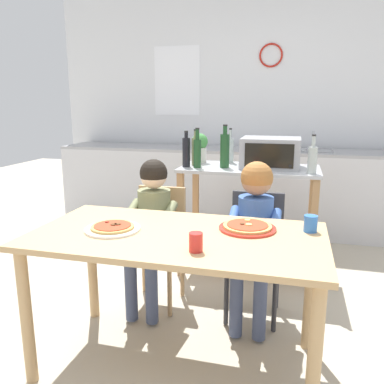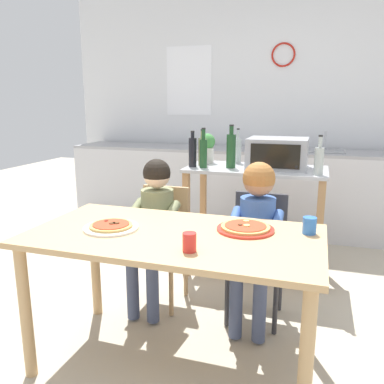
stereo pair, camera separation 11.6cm
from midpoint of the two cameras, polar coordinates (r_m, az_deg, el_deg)
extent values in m
plane|color=#B7AD99|center=(3.32, 2.80, -12.08)|extent=(11.44, 11.44, 0.00)
cube|color=silver|center=(4.76, 7.58, 12.16)|extent=(4.65, 0.12, 2.70)
cube|color=white|center=(4.89, -2.89, 15.79)|extent=(0.56, 0.01, 0.80)
torus|color=red|center=(4.70, 10.66, 18.92)|extent=(0.26, 0.02, 0.26)
cube|color=silver|center=(4.46, 6.55, 0.30)|extent=(4.19, 0.60, 0.87)
cube|color=#9E9EA3|center=(4.39, 6.70, 6.05)|extent=(4.19, 0.60, 0.03)
cube|color=gray|center=(4.34, 16.36, 5.72)|extent=(0.40, 0.33, 0.02)
cylinder|color=#B7BABF|center=(4.45, 16.42, 7.20)|extent=(0.02, 0.02, 0.20)
cube|color=#B7BABF|center=(3.20, 7.33, 3.37)|extent=(1.10, 0.56, 0.02)
cube|color=#AD7F51|center=(3.34, 7.05, -6.26)|extent=(1.01, 0.52, 0.02)
cube|color=#AD7F51|center=(3.18, -2.68, -4.85)|extent=(0.05, 0.05, 0.86)
cube|color=#AD7F51|center=(3.05, 16.07, -6.17)|extent=(0.05, 0.05, 0.86)
cube|color=#AD7F51|center=(3.63, -0.38, -2.60)|extent=(0.05, 0.05, 0.86)
cube|color=#AD7F51|center=(3.51, 15.96, -3.64)|extent=(0.05, 0.05, 0.86)
cube|color=#999BA0|center=(3.19, 10.33, 5.63)|extent=(0.46, 0.37, 0.24)
cube|color=black|center=(3.00, 10.02, 5.20)|extent=(0.36, 0.01, 0.18)
cylinder|color=black|center=(3.00, 13.00, 3.68)|extent=(0.02, 0.01, 0.02)
cylinder|color=#ADB7B2|center=(3.41, 4.58, 5.98)|extent=(0.06, 0.06, 0.21)
cylinder|color=#ADB7B2|center=(3.40, 4.63, 8.36)|extent=(0.02, 0.02, 0.08)
cylinder|color=black|center=(3.40, 4.64, 9.12)|extent=(0.02, 0.02, 0.01)
cylinder|color=#1E4723|center=(3.14, 3.72, 5.96)|extent=(0.07, 0.07, 0.27)
cylinder|color=#1E4723|center=(3.13, 3.76, 8.95)|extent=(0.03, 0.03, 0.06)
cylinder|color=black|center=(3.13, 3.77, 9.64)|extent=(0.04, 0.04, 0.01)
cylinder|color=olive|center=(3.26, -0.51, 5.87)|extent=(0.06, 0.06, 0.22)
cylinder|color=olive|center=(3.25, -0.52, 8.37)|extent=(0.03, 0.03, 0.06)
cylinder|color=black|center=(3.25, -0.52, 9.01)|extent=(0.03, 0.03, 0.01)
cylinder|color=black|center=(3.18, -1.89, 5.76)|extent=(0.06, 0.06, 0.23)
cylinder|color=black|center=(3.16, -1.91, 8.25)|extent=(0.03, 0.03, 0.04)
cylinder|color=black|center=(3.16, -1.91, 8.76)|extent=(0.03, 0.03, 0.01)
cylinder|color=#1E4723|center=(3.13, -0.29, 5.58)|extent=(0.06, 0.06, 0.22)
cylinder|color=#1E4723|center=(3.12, -0.29, 8.36)|extent=(0.03, 0.03, 0.08)
cylinder|color=black|center=(3.11, -0.29, 9.19)|extent=(0.03, 0.03, 0.01)
cylinder|color=#ADB7B2|center=(2.98, 16.00, 4.42)|extent=(0.07, 0.07, 0.20)
cylinder|color=#ADB7B2|center=(2.96, 16.17, 7.04)|extent=(0.03, 0.03, 0.08)
cylinder|color=black|center=(2.96, 16.22, 7.91)|extent=(0.03, 0.03, 0.01)
cylinder|color=beige|center=(3.41, 0.15, 5.38)|extent=(0.12, 0.12, 0.13)
sphere|color=#428942|center=(3.40, 0.15, 7.33)|extent=(0.14, 0.14, 0.14)
cube|color=tan|center=(2.02, -3.86, -6.42)|extent=(1.49, 0.78, 0.03)
cylinder|color=tan|center=(2.22, -24.35, -16.25)|extent=(0.06, 0.06, 0.72)
cylinder|color=tan|center=(1.80, 15.42, -22.84)|extent=(0.06, 0.06, 0.72)
cylinder|color=tan|center=(2.70, -15.51, -10.24)|extent=(0.06, 0.06, 0.72)
cylinder|color=tan|center=(2.37, 15.36, -13.63)|extent=(0.06, 0.06, 0.72)
cube|color=tan|center=(2.75, -6.58, -7.65)|extent=(0.36, 0.36, 0.04)
cube|color=tan|center=(2.83, -5.50, -2.96)|extent=(0.34, 0.03, 0.38)
cylinder|color=tan|center=(2.66, -4.57, -13.51)|extent=(0.03, 0.03, 0.42)
cylinder|color=tan|center=(2.76, -10.59, -12.62)|extent=(0.03, 0.03, 0.42)
cylinder|color=tan|center=(2.92, -2.58, -11.00)|extent=(0.03, 0.03, 0.42)
cylinder|color=tan|center=(3.01, -8.12, -10.31)|extent=(0.03, 0.03, 0.42)
cube|color=#333338|center=(2.59, 7.71, -9.03)|extent=(0.36, 0.36, 0.04)
cube|color=#333338|center=(2.67, 8.27, -3.99)|extent=(0.34, 0.03, 0.38)
cylinder|color=#333338|center=(2.53, 10.59, -15.15)|extent=(0.03, 0.03, 0.42)
cylinder|color=#333338|center=(2.56, 3.68, -14.55)|extent=(0.03, 0.03, 0.42)
cylinder|color=#333338|center=(2.80, 11.09, -12.31)|extent=(0.03, 0.03, 0.42)
cylinder|color=#333338|center=(2.83, 4.89, -11.82)|extent=(0.03, 0.03, 0.42)
cube|color=#424C6B|center=(2.59, -6.28, -8.01)|extent=(0.10, 0.30, 0.10)
cylinder|color=#424C6B|center=(2.57, -7.22, -14.00)|extent=(0.08, 0.08, 0.44)
cube|color=#424C6B|center=(2.64, -9.15, -7.68)|extent=(0.10, 0.30, 0.10)
cylinder|color=#424C6B|center=(2.63, -10.13, -13.54)|extent=(0.08, 0.08, 0.44)
cylinder|color=#7A7F56|center=(2.54, -4.81, -3.42)|extent=(0.06, 0.26, 0.15)
cylinder|color=#7A7F56|center=(2.63, -10.15, -2.97)|extent=(0.06, 0.26, 0.15)
cylinder|color=#7A7F56|center=(2.68, -6.70, -3.35)|extent=(0.22, 0.22, 0.35)
sphere|color=beige|center=(2.62, -6.85, 2.39)|extent=(0.18, 0.18, 0.18)
sphere|color=black|center=(2.62, -6.86, 2.73)|extent=(0.19, 0.19, 0.19)
cube|color=#424C6B|center=(2.43, 8.96, -9.48)|extent=(0.10, 0.30, 0.10)
cylinder|color=#424C6B|center=(2.42, 8.42, -15.89)|extent=(0.08, 0.08, 0.44)
cube|color=#424C6B|center=(2.45, 5.67, -9.22)|extent=(0.10, 0.30, 0.10)
cylinder|color=#424C6B|center=(2.44, 5.03, -15.59)|extent=(0.08, 0.08, 0.44)
cylinder|color=#3D60A8|center=(2.40, 10.67, -4.63)|extent=(0.06, 0.26, 0.15)
cylinder|color=#3D60A8|center=(2.43, 4.53, -4.23)|extent=(0.06, 0.26, 0.15)
cylinder|color=#3D60A8|center=(2.51, 7.85, -4.53)|extent=(0.22, 0.22, 0.35)
sphere|color=#A37556|center=(2.45, 8.05, 1.70)|extent=(0.19, 0.19, 0.19)
sphere|color=#9E6633|center=(2.44, 8.06, 2.09)|extent=(0.20, 0.20, 0.20)
cylinder|color=white|center=(2.11, -13.00, -5.27)|extent=(0.29, 0.29, 0.01)
cylinder|color=tan|center=(2.11, -13.02, -4.96)|extent=(0.23, 0.23, 0.01)
cylinder|color=#B23D23|center=(2.10, -13.03, -4.75)|extent=(0.19, 0.19, 0.00)
cylinder|color=#563319|center=(2.10, -12.87, -4.63)|extent=(0.03, 0.03, 0.01)
cylinder|color=#563319|center=(2.11, -12.29, -4.58)|extent=(0.03, 0.03, 0.01)
cylinder|color=maroon|center=(2.16, -13.74, -4.24)|extent=(0.02, 0.02, 0.01)
cylinder|color=red|center=(2.08, 6.46, -5.27)|extent=(0.30, 0.30, 0.01)
cylinder|color=tan|center=(2.08, 6.47, -4.96)|extent=(0.25, 0.25, 0.01)
cylinder|color=#B23D23|center=(2.07, 6.47, -4.75)|extent=(0.22, 0.22, 0.00)
cylinder|color=#DBC666|center=(2.06, 6.65, -4.73)|extent=(0.03, 0.03, 0.01)
cylinder|color=#DBC666|center=(2.14, 6.52, -4.09)|extent=(0.03, 0.03, 0.01)
cylinder|color=#563319|center=(2.07, 5.71, -4.63)|extent=(0.02, 0.02, 0.01)
cylinder|color=red|center=(1.76, -1.34, -7.31)|extent=(0.06, 0.06, 0.09)
cylinder|color=blue|center=(2.09, 15.31, -4.47)|extent=(0.07, 0.07, 0.09)
camera|label=1|loc=(0.06, -91.48, -0.34)|focal=36.75mm
camera|label=2|loc=(0.06, 88.52, 0.34)|focal=36.75mm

